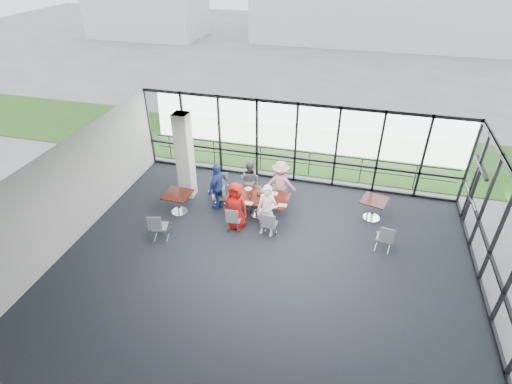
% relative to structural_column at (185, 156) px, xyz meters
% --- Properties ---
extents(floor, '(12.00, 10.00, 0.02)m').
position_rel_structural_column_xyz_m(floor, '(3.60, -3.00, -1.61)').
color(floor, black).
rests_on(floor, ground).
extents(ceiling, '(12.00, 10.00, 0.04)m').
position_rel_structural_column_xyz_m(ceiling, '(3.60, -3.00, 1.60)').
color(ceiling, silver).
rests_on(ceiling, ground).
extents(wall_left, '(0.10, 10.00, 3.20)m').
position_rel_structural_column_xyz_m(wall_left, '(-2.40, -3.00, 0.00)').
color(wall_left, silver).
rests_on(wall_left, ground).
extents(curtain_wall_back, '(12.00, 0.10, 3.20)m').
position_rel_structural_column_xyz_m(curtain_wall_back, '(3.60, 2.00, 0.00)').
color(curtain_wall_back, white).
rests_on(curtain_wall_back, ground).
extents(curtain_wall_right, '(0.10, 10.00, 3.20)m').
position_rel_structural_column_xyz_m(curtain_wall_right, '(9.60, -3.00, 0.00)').
color(curtain_wall_right, white).
rests_on(curtain_wall_right, ground).
extents(exit_door, '(0.12, 1.60, 2.10)m').
position_rel_structural_column_xyz_m(exit_door, '(9.60, 0.75, -0.55)').
color(exit_door, black).
rests_on(exit_door, ground).
extents(structural_column, '(0.50, 0.50, 3.20)m').
position_rel_structural_column_xyz_m(structural_column, '(0.00, 0.00, 0.00)').
color(structural_column, white).
rests_on(structural_column, ground).
extents(apron, '(80.00, 70.00, 0.02)m').
position_rel_structural_column_xyz_m(apron, '(3.60, 7.00, -1.62)').
color(apron, slate).
rests_on(apron, ground).
extents(grass_strip, '(80.00, 5.00, 0.01)m').
position_rel_structural_column_xyz_m(grass_strip, '(3.60, 5.00, -1.59)').
color(grass_strip, '#27551D').
rests_on(grass_strip, ground).
extents(hangar_main, '(24.00, 10.00, 6.00)m').
position_rel_structural_column_xyz_m(hangar_main, '(7.60, 29.00, 1.40)').
color(hangar_main, silver).
rests_on(hangar_main, ground).
extents(hangar_aux, '(10.00, 6.00, 4.00)m').
position_rel_structural_column_xyz_m(hangar_aux, '(-14.40, 25.00, 0.40)').
color(hangar_aux, silver).
rests_on(hangar_aux, ground).
extents(guard_rail, '(12.00, 0.06, 0.06)m').
position_rel_structural_column_xyz_m(guard_rail, '(3.60, 2.60, -1.10)').
color(guard_rail, '#2D2D33').
rests_on(guard_rail, ground).
extents(main_table, '(2.10, 1.22, 0.75)m').
position_rel_structural_column_xyz_m(main_table, '(2.81, -0.55, -0.96)').
color(main_table, '#38140A').
rests_on(main_table, ground).
extents(side_table_left, '(0.89, 0.89, 0.75)m').
position_rel_structural_column_xyz_m(side_table_left, '(0.12, -1.12, -0.96)').
color(side_table_left, '#38140A').
rests_on(side_table_left, ground).
extents(side_table_right, '(0.98, 0.98, 0.75)m').
position_rel_structural_column_xyz_m(side_table_right, '(6.61, 0.21, -0.98)').
color(side_table_right, '#38140A').
rests_on(side_table_right, ground).
extents(diner_near_left, '(0.87, 0.63, 1.66)m').
position_rel_structural_column_xyz_m(diner_near_left, '(2.30, -1.43, -0.77)').
color(diner_near_left, red).
rests_on(diner_near_left, ground).
extents(diner_near_right, '(0.71, 0.55, 1.80)m').
position_rel_structural_column_xyz_m(diner_near_right, '(3.34, -1.52, -0.70)').
color(diner_near_right, white).
rests_on(diner_near_right, ground).
extents(diner_far_left, '(0.82, 0.61, 1.51)m').
position_rel_structural_column_xyz_m(diner_far_left, '(2.25, 0.39, -0.85)').
color(diner_far_left, slate).
rests_on(diner_far_left, ground).
extents(diner_far_right, '(1.12, 0.63, 1.69)m').
position_rel_structural_column_xyz_m(diner_far_right, '(3.40, 0.28, -0.75)').
color(diner_far_right, pink).
rests_on(diner_far_right, ground).
extents(diner_end, '(0.80, 1.12, 1.73)m').
position_rel_structural_column_xyz_m(diner_end, '(1.36, -0.50, -0.74)').
color(diner_end, navy).
rests_on(diner_end, ground).
extents(chair_main_nl, '(0.47, 0.47, 0.88)m').
position_rel_structural_column_xyz_m(chair_main_nl, '(2.28, -1.59, -1.16)').
color(chair_main_nl, gray).
rests_on(chair_main_nl, ground).
extents(chair_main_nr, '(0.44, 0.44, 0.87)m').
position_rel_structural_column_xyz_m(chair_main_nr, '(3.46, -1.55, -1.16)').
color(chair_main_nr, gray).
rests_on(chair_main_nr, ground).
extents(chair_main_fl, '(0.51, 0.51, 0.85)m').
position_rel_structural_column_xyz_m(chair_main_fl, '(2.37, 0.42, -1.18)').
color(chair_main_fl, gray).
rests_on(chair_main_fl, ground).
extents(chair_main_fr, '(0.54, 0.54, 0.97)m').
position_rel_structural_column_xyz_m(chair_main_fr, '(3.31, 0.47, -1.12)').
color(chair_main_fr, gray).
rests_on(chair_main_fr, ground).
extents(chair_main_end, '(0.47, 0.47, 0.85)m').
position_rel_structural_column_xyz_m(chair_main_end, '(1.37, -0.45, -1.17)').
color(chair_main_end, gray).
rests_on(chair_main_end, ground).
extents(chair_spare_la, '(0.56, 0.56, 0.93)m').
position_rel_structural_column_xyz_m(chair_spare_la, '(0.16, -2.59, -1.14)').
color(chair_spare_la, gray).
rests_on(chair_spare_la, ground).
extents(chair_spare_lb, '(0.62, 0.62, 0.97)m').
position_rel_structural_column_xyz_m(chair_spare_lb, '(1.18, 0.00, -1.12)').
color(chair_spare_lb, gray).
rests_on(chair_spare_lb, ground).
extents(chair_spare_r, '(0.51, 0.51, 0.92)m').
position_rel_structural_column_xyz_m(chair_spare_r, '(6.96, -1.35, -1.14)').
color(chair_spare_r, gray).
rests_on(chair_spare_r, ground).
extents(plate_nl, '(0.25, 0.25, 0.01)m').
position_rel_structural_column_xyz_m(plate_nl, '(2.24, -0.94, -0.84)').
color(plate_nl, white).
rests_on(plate_nl, main_table).
extents(plate_nr, '(0.26, 0.26, 0.01)m').
position_rel_structural_column_xyz_m(plate_nr, '(3.44, -1.00, -0.84)').
color(plate_nr, white).
rests_on(plate_nr, main_table).
extents(plate_fl, '(0.26, 0.26, 0.01)m').
position_rel_structural_column_xyz_m(plate_fl, '(2.37, -0.21, -0.84)').
color(plate_fl, white).
rests_on(plate_fl, main_table).
extents(plate_fr, '(0.25, 0.25, 0.01)m').
position_rel_structural_column_xyz_m(plate_fr, '(3.31, -0.27, -0.84)').
color(plate_fr, white).
rests_on(plate_fr, main_table).
extents(plate_end, '(0.25, 0.25, 0.01)m').
position_rel_structural_column_xyz_m(plate_end, '(1.91, -0.50, -0.84)').
color(plate_end, white).
rests_on(plate_end, main_table).
extents(tumbler_a, '(0.07, 0.07, 0.15)m').
position_rel_structural_column_xyz_m(tumbler_a, '(2.58, -0.75, -0.78)').
color(tumbler_a, white).
rests_on(tumbler_a, main_table).
extents(tumbler_b, '(0.07, 0.07, 0.14)m').
position_rel_structural_column_xyz_m(tumbler_b, '(3.09, -0.80, -0.78)').
color(tumbler_b, white).
rests_on(tumbler_b, main_table).
extents(tumbler_c, '(0.07, 0.07, 0.14)m').
position_rel_structural_column_xyz_m(tumbler_c, '(2.89, -0.25, -0.78)').
color(tumbler_c, white).
rests_on(tumbler_c, main_table).
extents(tumbler_d, '(0.07, 0.07, 0.15)m').
position_rel_structural_column_xyz_m(tumbler_d, '(2.06, -0.65, -0.78)').
color(tumbler_d, white).
rests_on(tumbler_d, main_table).
extents(menu_a, '(0.30, 0.22, 0.00)m').
position_rel_structural_column_xyz_m(menu_a, '(2.60, -1.05, -0.85)').
color(menu_a, white).
rests_on(menu_a, main_table).
extents(menu_b, '(0.28, 0.20, 0.00)m').
position_rel_structural_column_xyz_m(menu_b, '(3.72, -0.88, -0.85)').
color(menu_b, white).
rests_on(menu_b, main_table).
extents(menu_c, '(0.37, 0.35, 0.00)m').
position_rel_structural_column_xyz_m(menu_c, '(2.98, -0.14, -0.85)').
color(menu_c, white).
rests_on(menu_c, main_table).
extents(condiment_caddy, '(0.10, 0.07, 0.04)m').
position_rel_structural_column_xyz_m(condiment_caddy, '(2.84, -0.55, -0.83)').
color(condiment_caddy, black).
rests_on(condiment_caddy, main_table).
extents(ketchup_bottle, '(0.06, 0.06, 0.18)m').
position_rel_structural_column_xyz_m(ketchup_bottle, '(2.79, -0.55, -0.76)').
color(ketchup_bottle, maroon).
rests_on(ketchup_bottle, main_table).
extents(green_bottle, '(0.05, 0.05, 0.20)m').
position_rel_structural_column_xyz_m(green_bottle, '(2.88, -0.55, -0.75)').
color(green_bottle, '#22682A').
rests_on(green_bottle, main_table).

